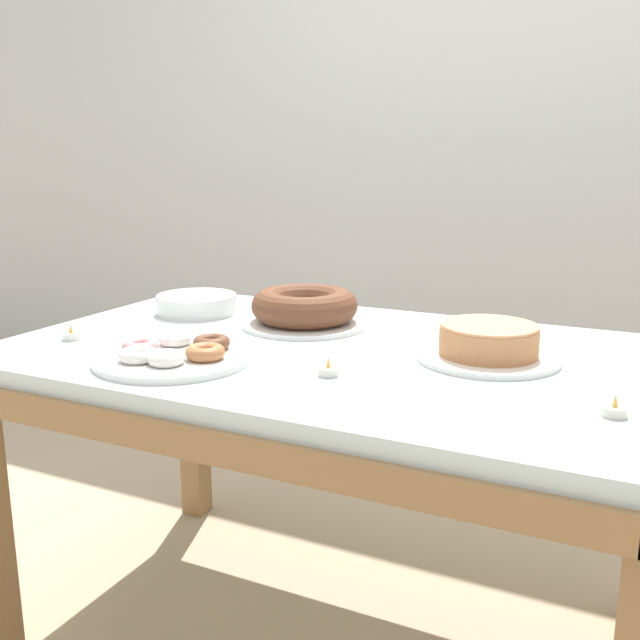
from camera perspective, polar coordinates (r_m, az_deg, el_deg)
The scene contains 11 objects.
ground_plane at distance 1.88m, azimuth 0.78°, elevation -24.12°, with size 12.00×12.00×0.00m, color tan.
wall_back at distance 3.19m, azimuth 14.91°, elevation 15.56°, with size 8.00×0.10×2.60m, color silver.
dining_table at distance 1.58m, azimuth 0.85°, elevation -5.49°, with size 1.44×0.90×0.72m.
cake_chocolate_round at distance 1.49m, azimuth 13.31°, elevation -1.92°, with size 0.29×0.29×0.08m.
cake_golden_bundt at distance 1.74m, azimuth -1.25°, elevation 0.91°, with size 0.31×0.31×0.09m.
pastry_platter at distance 1.47m, azimuth -11.62°, elevation -2.74°, with size 0.32×0.32×0.04m.
plate_stack at distance 1.92m, azimuth -9.84°, elevation 1.28°, with size 0.21×0.21×0.05m.
tealight_near_front at distance 1.35m, azimuth 0.67°, elevation -4.06°, with size 0.04×0.04×0.04m.
tealight_centre at distance 1.24m, azimuth 22.49°, elevation -6.69°, with size 0.04×0.04×0.04m.
tealight_near_cakes at distance 1.71m, azimuth -19.28°, elevation -1.17°, with size 0.04×0.04×0.04m.
tealight_left_edge at distance 1.93m, azimuth -4.90°, elevation 1.05°, with size 0.04×0.04×0.04m.
Camera 1 is at (0.63, -1.36, 1.13)m, focal length 40.00 mm.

